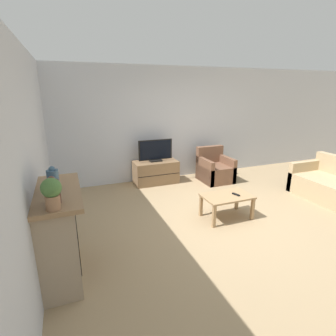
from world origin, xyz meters
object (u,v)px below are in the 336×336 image
mantel_clock (55,181)px  armchair (215,170)px  mantel_vase_centre_left (53,181)px  potted_plant (52,192)px  tv_stand (156,172)px  coffee_table (227,199)px  tv (155,151)px  fireplace (59,233)px  remote (236,194)px  mantel_vase_left (53,191)px

mantel_clock → armchair: mantel_clock is taller
mantel_vase_centre_left → potted_plant: 0.43m
tv_stand → coffee_table: (0.56, -2.16, 0.09)m
mantel_clock → tv: mantel_clock is taller
tv_stand → potted_plant: bearing=-123.2°
fireplace → remote: fireplace is taller
mantel_vase_left → armchair: size_ratio=0.35×
mantel_vase_centre_left → potted_plant: size_ratio=0.99×
fireplace → mantel_clock: bearing=81.9°
armchair → tv: bearing=165.4°
mantel_vase_centre_left → mantel_vase_left: bearing=-90.0°
coffee_table → tv: bearing=104.7°
mantel_clock → coffee_table: size_ratio=0.18×
tv → coffee_table: (0.56, -2.15, -0.42)m
tv_stand → remote: bearing=-71.9°
potted_plant → remote: size_ratio=2.00×
mantel_vase_left → mantel_vase_centre_left: bearing=90.0°
tv_stand → coffee_table: size_ratio=1.23×
potted_plant → coffee_table: 2.98m
fireplace → tv_stand: 3.40m
mantel_vase_left → tv_stand: size_ratio=0.27×
mantel_vase_left → potted_plant: bearing=-90.0°
tv_stand → coffee_table: bearing=-75.3°
tv_stand → coffee_table: tv_stand is taller
tv → remote: bearing=-71.9°
fireplace → mantel_vase_centre_left: 0.68m
tv_stand → mantel_vase_centre_left: bearing=-127.1°
potted_plant → tv_stand: size_ratio=0.30×
fireplace → mantel_clock: 0.61m
tv → remote: 2.33m
mantel_vase_left → tv_stand: (2.08, 3.03, -0.93)m
fireplace → tv_stand: (2.10, 2.67, -0.28)m
fireplace → tv: bearing=51.8°
potted_plant → tv: potted_plant is taller
fireplace → mantel_vase_centre_left: (0.02, -0.09, 0.67)m
mantel_vase_left → tv: 3.70m
tv → mantel_vase_left: bearing=-124.5°
tv_stand → remote: tv_stand is taller
armchair → mantel_clock: bearing=-148.0°
tv_stand → fireplace: bearing=-128.2°
mantel_clock → potted_plant: 0.65m
tv → mantel_vase_centre_left: bearing=-127.1°
mantel_vase_centre_left → armchair: 4.33m
mantel_vase_centre_left → tv: size_ratio=0.38×
fireplace → tv: (2.10, 2.66, 0.23)m
tv → remote: size_ratio=5.25×
fireplace → remote: size_ratio=7.90×
fireplace → armchair: 4.20m
potted_plant → tv_stand: potted_plant is taller
mantel_vase_left → mantel_vase_centre_left: mantel_vase_centre_left is taller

